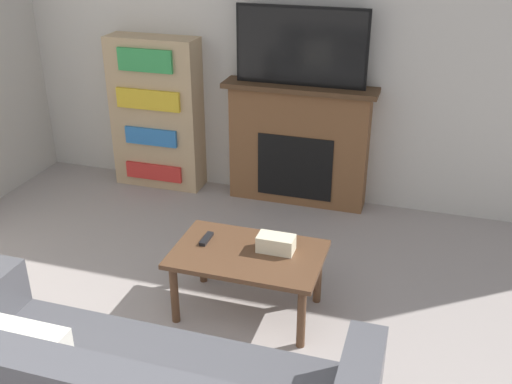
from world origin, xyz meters
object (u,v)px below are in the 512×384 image
Objects in this scene: fireplace at (298,144)px; tv at (301,47)px; bookshelf at (157,113)px; coffee_table at (248,261)px.

fireplace is 1.20× the size of tv.
tv is at bearing 0.12° from bookshelf.
tv is 0.78× the size of bookshelf.
coffee_table is at bearing -87.18° from fireplace.
fireplace is 1.61m from coffee_table.
fireplace is at bearing 90.00° from tv.
coffee_table is at bearing -49.76° from bookshelf.
bookshelf reaches higher than coffee_table.
tv reaches higher than fireplace.
bookshelf is (-1.26, -0.02, 0.15)m from fireplace.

